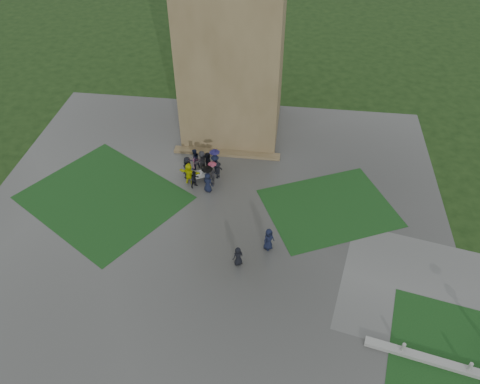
# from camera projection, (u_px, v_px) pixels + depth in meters

# --- Properties ---
(ground) EXTENTS (120.00, 120.00, 0.00)m
(ground) POSITION_uv_depth(u_px,v_px,m) (204.00, 247.00, 31.75)
(ground) COLOR black
(plaza) EXTENTS (34.00, 34.00, 0.02)m
(plaza) POSITION_uv_depth(u_px,v_px,m) (209.00, 226.00, 33.23)
(plaza) COLOR #393936
(plaza) RESTS_ON ground
(lawn_inset_left) EXTENTS (14.10, 13.46, 0.01)m
(lawn_inset_left) POSITION_uv_depth(u_px,v_px,m) (104.00, 197.00, 35.51)
(lawn_inset_left) COLOR #123514
(lawn_inset_left) RESTS_ON plaza
(lawn_inset_right) EXTENTS (11.12, 10.15, 0.01)m
(lawn_inset_right) POSITION_uv_depth(u_px,v_px,m) (329.00, 208.00, 34.65)
(lawn_inset_right) COLOR #123514
(lawn_inset_right) RESTS_ON plaza
(tower) EXTENTS (8.00, 8.00, 18.00)m
(tower) POSITION_uv_depth(u_px,v_px,m) (233.00, 30.00, 36.94)
(tower) COLOR brown
(tower) RESTS_ON ground
(tower_plinth) EXTENTS (9.00, 0.80, 0.22)m
(tower_plinth) POSITION_uv_depth(u_px,v_px,m) (227.00, 153.00, 39.55)
(tower_plinth) COLOR brown
(tower_plinth) RESTS_ON plaza
(bench) EXTENTS (1.58, 1.07, 0.88)m
(bench) POSITION_uv_depth(u_px,v_px,m) (199.00, 176.00, 36.74)
(bench) COLOR #A3A39F
(bench) RESTS_ON plaza
(visitor_cluster) EXTENTS (3.48, 3.89, 2.73)m
(visitor_cluster) POSITION_uv_depth(u_px,v_px,m) (202.00, 167.00, 36.55)
(visitor_cluster) COLOR black
(visitor_cluster) RESTS_ON plaza
(pedestrian_mid) EXTENTS (1.00, 1.02, 1.74)m
(pedestrian_mid) POSITION_uv_depth(u_px,v_px,m) (269.00, 239.00, 31.12)
(pedestrian_mid) COLOR black
(pedestrian_mid) RESTS_ON plaza
(pedestrian_near) EXTENTS (0.87, 0.82, 1.47)m
(pedestrian_near) POSITION_uv_depth(u_px,v_px,m) (238.00, 256.00, 30.18)
(pedestrian_near) COLOR black
(pedestrian_near) RESTS_ON plaza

